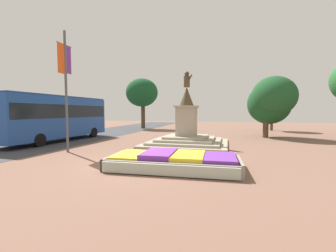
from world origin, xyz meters
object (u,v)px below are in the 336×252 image
banner_pole (66,86)px  city_bus (56,116)px  flower_planter (174,162)px  statue_monument (187,132)px

banner_pole → city_bus: bearing=136.6°
flower_planter → statue_monument: (-0.71, 6.97, 0.56)m
flower_planter → city_bus: 12.64m
statue_monument → city_bus: (-10.26, -0.94, 1.18)m
statue_monument → banner_pole: bearing=-141.8°
city_bus → banner_pole: bearing=-43.4°
statue_monument → banner_pole: banner_pole is taller
statue_monument → city_bus: 10.37m
banner_pole → statue_monument: bearing=38.2°
statue_monument → banner_pole: (-6.14, -4.83, 2.96)m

